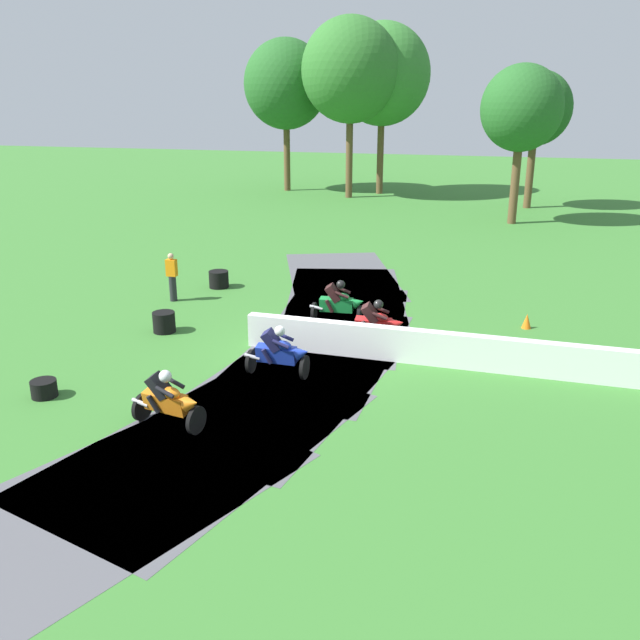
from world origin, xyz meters
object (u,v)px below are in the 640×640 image
at_px(motorcycle_chase_blue, 279,352).
at_px(motorcycle_fourth_green, 339,303).
at_px(tire_stack_near, 44,389).
at_px(motorcycle_trailing_red, 376,323).
at_px(tire_stack_mid_a, 164,322).
at_px(track_marshal, 172,277).
at_px(traffic_cone, 527,321).
at_px(tire_stack_mid_b, 219,279).
at_px(motorcycle_lead_orange, 168,400).

relative_size(motorcycle_chase_blue, motorcycle_fourth_green, 1.01).
bearing_deg(tire_stack_near, motorcycle_fourth_green, 50.94).
relative_size(motorcycle_chase_blue, motorcycle_trailing_red, 1.01).
height_order(motorcycle_trailing_red, tire_stack_mid_a, motorcycle_trailing_red).
bearing_deg(track_marshal, traffic_cone, 0.10).
height_order(tire_stack_mid_b, traffic_cone, tire_stack_mid_b).
bearing_deg(motorcycle_lead_orange, tire_stack_mid_a, 117.53).
relative_size(tire_stack_mid_a, traffic_cone, 1.48).
relative_size(motorcycle_lead_orange, motorcycle_fourth_green, 1.01).
bearing_deg(motorcycle_trailing_red, tire_stack_mid_a, -176.50).
height_order(motorcycle_lead_orange, track_marshal, track_marshal).
bearing_deg(motorcycle_lead_orange, tire_stack_mid_b, 106.84).
distance_m(tire_stack_near, tire_stack_mid_b, 9.57).
xyz_separation_m(motorcycle_fourth_green, tire_stack_mid_a, (-4.78, -1.96, -0.36)).
relative_size(tire_stack_mid_b, traffic_cone, 1.59).
relative_size(motorcycle_chase_blue, track_marshal, 1.04).
height_order(motorcycle_chase_blue, tire_stack_mid_a, motorcycle_chase_blue).
bearing_deg(traffic_cone, track_marshal, -179.90).
height_order(motorcycle_chase_blue, track_marshal, track_marshal).
xyz_separation_m(tire_stack_near, traffic_cone, (10.94, 7.68, 0.02)).
distance_m(motorcycle_chase_blue, track_marshal, 7.51).
relative_size(motorcycle_lead_orange, tire_stack_mid_a, 2.61).
height_order(tire_stack_near, tire_stack_mid_a, tire_stack_mid_a).
height_order(motorcycle_chase_blue, traffic_cone, motorcycle_chase_blue).
height_order(motorcycle_trailing_red, motorcycle_fourth_green, motorcycle_fourth_green).
bearing_deg(motorcycle_chase_blue, motorcycle_fourth_green, 83.02).
xyz_separation_m(motorcycle_chase_blue, tire_stack_mid_a, (-4.26, 2.33, -0.36)).
bearing_deg(motorcycle_chase_blue, motorcycle_lead_orange, -114.13).
bearing_deg(motorcycle_chase_blue, track_marshal, 135.71).
bearing_deg(motorcycle_lead_orange, track_marshal, 115.32).
distance_m(motorcycle_fourth_green, traffic_cone, 5.60).
bearing_deg(traffic_cone, motorcycle_chase_blue, -138.85).
bearing_deg(motorcycle_fourth_green, traffic_cone, 10.05).
distance_m(motorcycle_chase_blue, tire_stack_near, 5.50).
bearing_deg(track_marshal, motorcycle_chase_blue, -44.29).
distance_m(track_marshal, traffic_cone, 11.41).
distance_m(motorcycle_chase_blue, tire_stack_mid_a, 4.87).
bearing_deg(tire_stack_mid_b, motorcycle_chase_blue, -57.67).
bearing_deg(motorcycle_trailing_red, tire_stack_near, -143.19).
height_order(motorcycle_lead_orange, motorcycle_chase_blue, motorcycle_chase_blue).
bearing_deg(tire_stack_mid_a, traffic_cone, 15.93).
xyz_separation_m(tire_stack_near, track_marshal, (-0.45, 7.66, 0.62)).
relative_size(tire_stack_near, tire_stack_mid_a, 0.91).
xyz_separation_m(tire_stack_mid_b, track_marshal, (-0.86, -1.90, 0.52)).
distance_m(tire_stack_mid_a, track_marshal, 3.16).
bearing_deg(tire_stack_near, traffic_cone, 35.08).
bearing_deg(motorcycle_lead_orange, motorcycle_chase_blue, 65.87).
bearing_deg(tire_stack_mid_b, track_marshal, -114.25).
bearing_deg(motorcycle_trailing_red, tire_stack_mid_b, 145.48).
bearing_deg(tire_stack_mid_b, motorcycle_lead_orange, -73.16).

